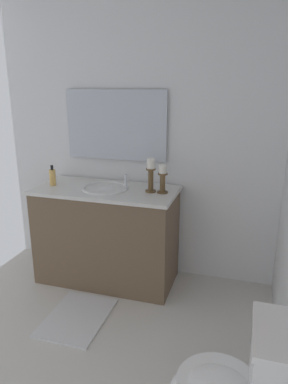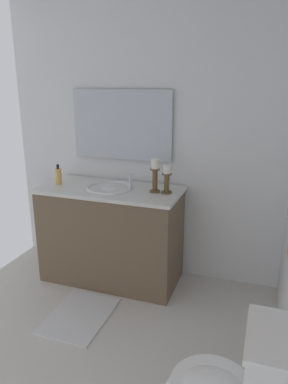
{
  "view_description": "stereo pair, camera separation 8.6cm",
  "coord_description": "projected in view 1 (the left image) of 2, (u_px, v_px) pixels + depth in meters",
  "views": [
    {
      "loc": [
        1.52,
        0.99,
        1.74
      ],
      "look_at": [
        -0.43,
        0.39,
        1.11
      ],
      "focal_mm": 33.74,
      "sensor_mm": 36.0,
      "label": 1
    },
    {
      "loc": [
        1.49,
        1.07,
        1.74
      ],
      "look_at": [
        -0.43,
        0.39,
        1.11
      ],
      "focal_mm": 33.74,
      "sensor_mm": 36.0,
      "label": 2
    }
  ],
  "objects": [
    {
      "name": "candle_holder_short",
      "position": [
        151.0,
        174.0,
        2.95
      ],
      "size": [
        0.09,
        0.09,
        0.28
      ],
      "color": "brown",
      "rests_on": "vanity_cabinet"
    },
    {
      "name": "candle_holder_tall",
      "position": [
        163.0,
        178.0,
        2.93
      ],
      "size": [
        0.09,
        0.09,
        0.23
      ],
      "color": "brown",
      "rests_on": "vanity_cabinet"
    },
    {
      "name": "soap_bottle",
      "position": [
        53.0,
        177.0,
        3.17
      ],
      "size": [
        0.06,
        0.06,
        0.18
      ],
      "color": "#E5B259",
      "rests_on": "vanity_cabinet"
    },
    {
      "name": "sink_basin",
      "position": [
        105.0,
        193.0,
        3.1
      ],
      "size": [
        0.4,
        0.4,
        0.24
      ],
      "color": "white",
      "rests_on": "vanity_cabinet"
    },
    {
      "name": "bath_mat",
      "position": [
        77.0,
        317.0,
        2.77
      ],
      "size": [
        0.6,
        0.44,
        0.02
      ],
      "primitive_type": "cube",
      "color": "silver",
      "rests_on": "ground"
    },
    {
      "name": "floor",
      "position": [
        61.0,
        384.0,
        2.18
      ],
      "size": [
        3.08,
        2.56,
        0.02
      ],
      "primitive_type": "cube",
      "color": "beige",
      "rests_on": "ground"
    },
    {
      "name": "mirror",
      "position": [
        116.0,
        125.0,
        3.2
      ],
      "size": [
        0.02,
        0.93,
        0.61
      ],
      "primitive_type": "cube",
      "color": "silver"
    },
    {
      "name": "wall_left",
      "position": [
        138.0,
        142.0,
        3.23
      ],
      "size": [
        0.04,
        2.56,
        2.45
      ],
      "primitive_type": "cube",
      "color": "white",
      "rests_on": "ground"
    },
    {
      "name": "vanity_cabinet",
      "position": [
        107.0,
        235.0,
        3.21
      ],
      "size": [
        0.58,
        1.24,
        0.86
      ],
      "color": "brown",
      "rests_on": "ground"
    }
  ]
}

